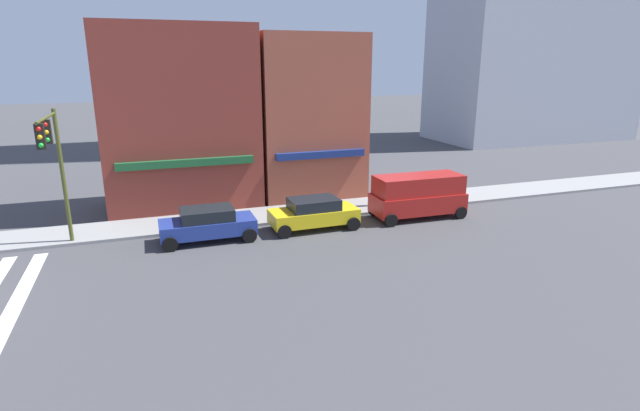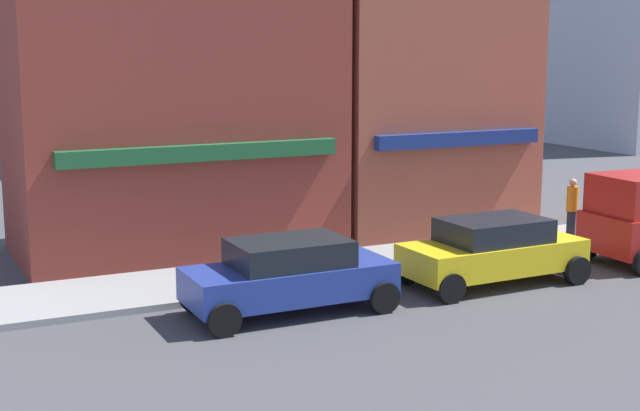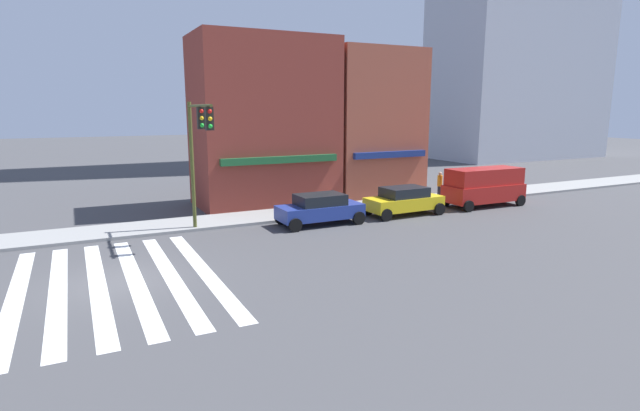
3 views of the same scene
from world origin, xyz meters
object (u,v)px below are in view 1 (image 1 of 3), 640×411
(sedan_yellow, at_px, (314,213))
(traffic_signal, at_px, (54,154))
(van_red, at_px, (418,195))
(sedan_blue, at_px, (208,224))
(pedestrian_orange_vest, at_px, (375,190))

(sedan_yellow, bearing_deg, traffic_signal, 177.65)
(traffic_signal, bearing_deg, van_red, -0.64)
(sedan_blue, bearing_deg, van_red, -0.28)
(sedan_yellow, height_order, van_red, van_red)
(van_red, bearing_deg, pedestrian_orange_vest, 120.99)
(traffic_signal, xyz_separation_m, pedestrian_orange_vest, (15.86, 2.24, -3.40))
(traffic_signal, relative_size, sedan_yellow, 1.40)
(traffic_signal, xyz_separation_m, van_red, (17.26, -0.19, -3.19))
(van_red, bearing_deg, traffic_signal, -179.58)
(traffic_signal, height_order, van_red, traffic_signal)
(traffic_signal, relative_size, pedestrian_orange_vest, 3.51)
(sedan_yellow, relative_size, van_red, 0.88)
(traffic_signal, height_order, pedestrian_orange_vest, traffic_signal)
(sedan_blue, bearing_deg, pedestrian_orange_vest, 13.64)
(pedestrian_orange_vest, bearing_deg, traffic_signal, 93.57)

